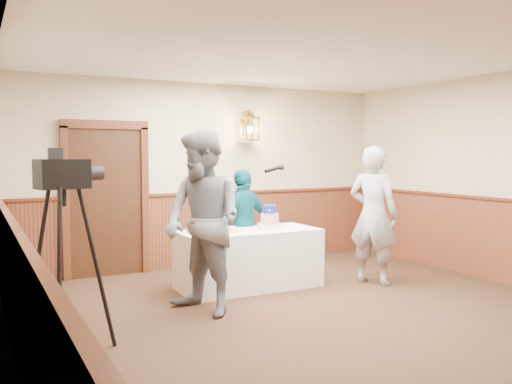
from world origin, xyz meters
TOP-DOWN VIEW (x-y plane):
  - ground at (0.00, 0.00)m, footprint 7.00×7.00m
  - room_shell at (-0.05, 0.45)m, footprint 6.02×7.02m
  - display_table at (-0.14, 1.90)m, footprint 1.80×0.80m
  - tiered_cake at (0.18, 1.91)m, footprint 0.39×0.39m
  - sheet_cake_yellow at (-0.52, 1.81)m, footprint 0.36×0.30m
  - sheet_cake_green at (-0.78, 1.98)m, footprint 0.29×0.25m
  - interviewer at (-1.09, 1.11)m, footprint 1.66×1.16m
  - baker at (1.43, 1.34)m, footprint 0.69×0.79m
  - assistant_p at (0.01, 2.33)m, footprint 0.96×0.66m
  - tv_camera_rig at (-2.60, 0.45)m, footprint 0.66×0.61m

SIDE VIEW (x-z plane):
  - ground at x=0.00m, z-range 0.00..0.00m
  - display_table at x=-0.14m, z-range 0.00..0.75m
  - tv_camera_rig at x=-2.60m, z-range -0.09..1.59m
  - assistant_p at x=0.01m, z-range 0.00..1.52m
  - sheet_cake_green at x=-0.78m, z-range 0.75..0.81m
  - sheet_cake_yellow at x=-0.52m, z-range 0.75..0.81m
  - tiered_cake at x=0.18m, z-range 0.72..1.02m
  - baker at x=1.43m, z-range 0.00..1.83m
  - interviewer at x=-1.09m, z-range 0.00..1.98m
  - room_shell at x=-0.05m, z-range 0.12..2.93m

